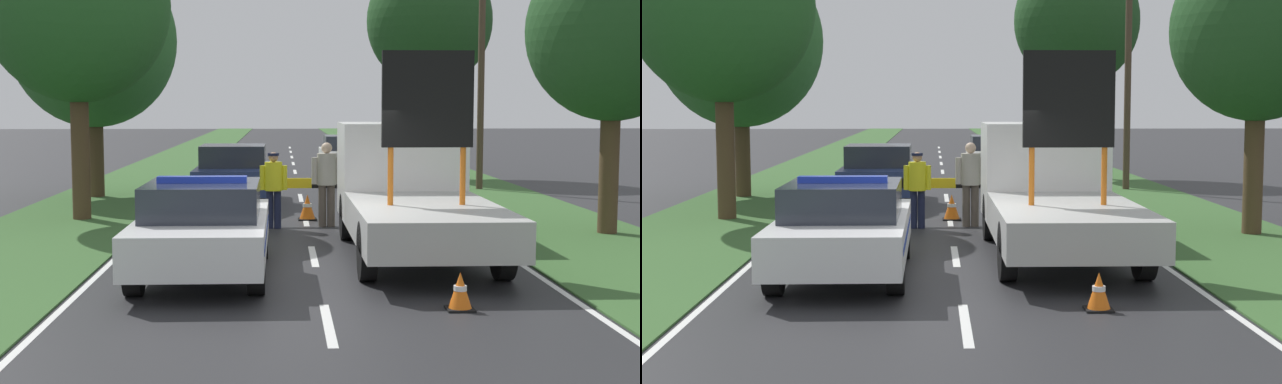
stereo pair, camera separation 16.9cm
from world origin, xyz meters
The scene contains 18 objects.
ground_plane centered at (0.00, 0.00, 0.00)m, with size 160.00×160.00×0.00m, color #28282B.
lane_markings centered at (0.00, 11.14, 0.00)m, with size 6.78×59.09×0.01m.
grass_verge_left centered at (-5.19, 20.00, 0.01)m, with size 3.49×120.00×0.03m.
grass_verge_right centered at (5.19, 20.00, 0.01)m, with size 3.49×120.00×0.03m.
police_car centered at (-1.72, 0.07, 0.73)m, with size 1.91×4.65×1.52m.
work_truck centered at (1.72, 2.24, 1.09)m, with size 2.26×6.30×3.41m.
road_barrier centered at (0.11, 5.79, 0.84)m, with size 3.54×0.08×1.00m.
police_officer centered at (-0.70, 5.19, 0.95)m, with size 0.57×0.36×1.60m.
pedestrian_civilian centered at (0.42, 5.42, 1.05)m, with size 0.64×0.41×1.79m.
traffic_cone_near_police centered at (1.70, -2.36, 0.24)m, with size 0.35×0.35×0.49m.
traffic_cone_centre_front centered at (0.04, 6.53, 0.28)m, with size 0.41×0.41×0.57m.
queued_car_hatch_blue centered at (-1.78, 9.93, 0.79)m, with size 1.87×4.10×1.54m.
queued_car_van_white centered at (1.70, 16.12, 0.81)m, with size 1.82×3.95×1.56m.
roadside_tree_near_left centered at (4.63, 17.83, 5.44)m, with size 4.35×4.35×7.75m.
roadside_tree_near_right centered at (5.97, 4.04, 4.01)m, with size 3.39×3.39×5.82m.
roadside_tree_mid_left centered at (-5.01, 6.72, 4.75)m, with size 4.10×4.10×6.92m.
roadside_tree_mid_right centered at (-5.66, 11.59, 4.32)m, with size 4.54×4.54×6.71m.
utility_pole centered at (5.47, 13.32, 4.49)m, with size 1.20×0.20×8.75m.
Camera 1 is at (-0.56, -13.32, 2.60)m, focal length 50.00 mm.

